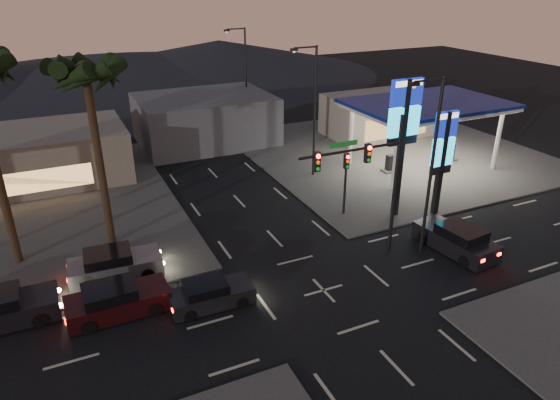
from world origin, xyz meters
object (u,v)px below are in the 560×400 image
pylon_sign_tall (404,122)px  car_lane_a_mid (117,301)px  pylon_sign_short (443,148)px  suv_station (456,239)px  car_lane_b_front (114,265)px  car_lane_a_front (210,294)px  gas_station (427,107)px  traffic_signal_mast (371,170)px

pylon_sign_tall → car_lane_a_mid: 19.32m
pylon_sign_short → suv_station: pylon_sign_short is taller
pylon_sign_tall → car_lane_b_front: (-17.86, 0.27, -5.66)m
car_lane_b_front → car_lane_a_front: bearing=-49.9°
car_lane_a_front → car_lane_a_mid: bearing=163.5°
pylon_sign_tall → pylon_sign_short: pylon_sign_tall is taller
gas_station → car_lane_b_front: (-25.36, -6.23, -4.35)m
pylon_sign_tall → car_lane_b_front: size_ratio=1.82×
car_lane_b_front → car_lane_a_mid: bearing=-96.4°
gas_station → traffic_signal_mast: bearing=-140.7°
gas_station → traffic_signal_mast: traffic_signal_mast is taller
traffic_signal_mast → suv_station: bearing=-19.2°
pylon_sign_tall → traffic_signal_mast: pylon_sign_tall is taller
pylon_sign_short → traffic_signal_mast: 7.69m
pylon_sign_short → gas_station: bearing=56.3°
car_lane_a_mid → car_lane_a_front: bearing=-16.5°
car_lane_a_front → suv_station: 14.44m
suv_station → traffic_signal_mast: bearing=160.8°
car_lane_a_mid → suv_station: bearing=-7.0°
pylon_sign_tall → traffic_signal_mast: (-4.74, -3.51, -1.17)m
gas_station → suv_station: bearing=-121.3°
gas_station → car_lane_a_mid: bearing=-159.7°
pylon_sign_tall → car_lane_a_front: pylon_sign_tall is taller
car_lane_b_front → suv_station: 19.03m
gas_station → car_lane_a_front: 24.50m
car_lane_a_front → car_lane_a_mid: car_lane_a_mid is taller
pylon_sign_short → car_lane_a_mid: (-20.73, -2.01, -3.93)m
pylon_sign_tall → traffic_signal_mast: 6.02m
traffic_signal_mast → car_lane_b_front: 14.37m
gas_station → pylon_sign_short: size_ratio=1.74×
gas_station → car_lane_a_mid: size_ratio=2.52×
gas_station → traffic_signal_mast: 15.82m
car_lane_a_mid → suv_station: suv_station is taller
suv_station → car_lane_b_front: bearing=163.0°
pylon_sign_short → traffic_signal_mast: (-7.24, -2.51, 0.57)m
traffic_signal_mast → gas_station: bearing=39.3°
pylon_sign_short → traffic_signal_mast: traffic_signal_mast is taller
traffic_signal_mast → pylon_sign_tall: bearing=36.5°
car_lane_a_front → car_lane_b_front: 5.90m
pylon_sign_short → car_lane_b_front: pylon_sign_short is taller
gas_station → car_lane_a_mid: gas_station is taller
pylon_sign_short → car_lane_a_front: size_ratio=1.68×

